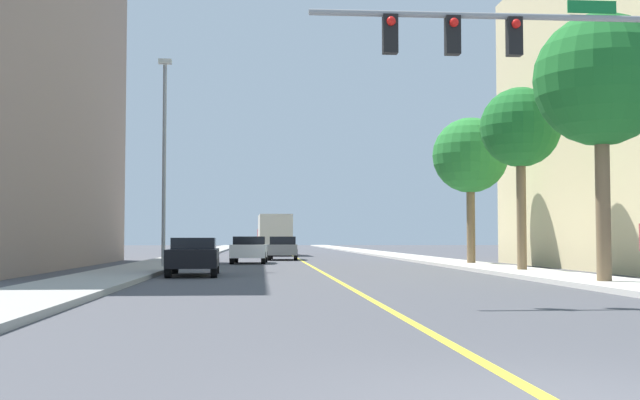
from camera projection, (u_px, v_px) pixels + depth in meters
ground at (300, 260)px, 47.92m from camera, size 192.00×192.00×0.00m
sidewalk_left at (180, 259)px, 47.37m from camera, size 2.64×168.00×0.15m
sidewalk_right at (417, 258)px, 48.48m from camera, size 2.64×168.00×0.15m
lane_marking_center at (300, 260)px, 47.92m from camera, size 0.16×144.00×0.01m
traffic_signal_mast at (550, 74)px, 16.95m from camera, size 7.91×0.36×6.53m
street_lamp at (164, 152)px, 33.02m from camera, size 0.56×0.28×8.83m
palm_near at (601, 81)px, 21.85m from camera, size 3.74×3.74×7.52m
palm_mid at (520, 129)px, 29.71m from camera, size 3.05×3.05×6.96m
palm_far at (470, 156)px, 37.57m from camera, size 3.64×3.64×7.01m
car_gray at (283, 248)px, 47.64m from camera, size 1.97×4.41×1.43m
car_black at (194, 255)px, 27.79m from camera, size 1.87×4.24×1.35m
car_white at (249, 249)px, 41.17m from camera, size 1.97×4.01×1.42m
delivery_truck at (274, 234)px, 60.32m from camera, size 2.63×8.81×3.10m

